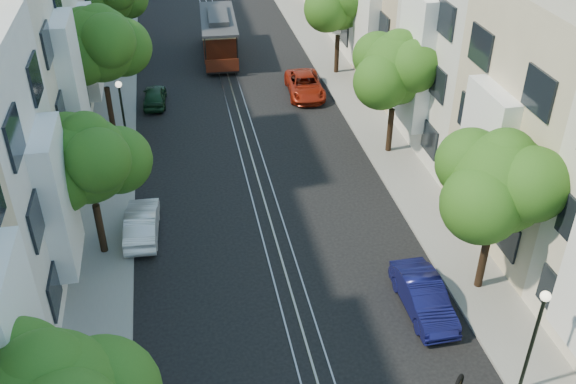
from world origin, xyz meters
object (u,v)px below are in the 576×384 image
parked_car_e_far (305,85)px  lamp_east (536,328)px  tree_w_c (101,46)px  parked_car_w_far (155,96)px  tree_e_d (340,1)px  cable_car (219,34)px  parked_car_w_mid (142,223)px  tree_w_b (89,162)px  lamp_west (122,108)px  parked_car_e_mid (424,297)px  tree_e_b (501,185)px  tree_e_c (397,71)px

parked_car_e_far → lamp_east: bearing=-82.0°
tree_w_c → parked_car_w_far: (2.30, 3.37, -4.50)m
tree_e_d → cable_car: (-7.42, 4.51, -3.14)m
tree_e_d → parked_car_e_far: tree_e_d is taller
parked_car_e_far → parked_car_w_mid: parked_car_e_far is taller
tree_w_b → cable_car: tree_w_b is taller
lamp_west → parked_car_w_mid: lamp_west is taller
cable_car → parked_car_w_far: 8.62m
tree_w_b → parked_car_e_mid: size_ratio=1.59×
tree_e_b → parked_car_e_far: tree_e_b is taller
tree_e_c → lamp_west: size_ratio=1.57×
tree_e_d → parked_car_e_mid: (-2.65, -22.76, -4.22)m
tree_e_b → cable_car: tree_e_b is taller
parked_car_e_mid → lamp_east: bearing=-69.0°
parked_car_e_far → parked_car_w_far: bearing=-178.5°
tree_w_c → tree_e_d: bearing=22.6°
parked_car_w_mid → parked_car_w_far: size_ratio=1.15×
lamp_east → parked_car_w_far: (-11.14, 24.35, -2.28)m
tree_e_c → cable_car: bearing=115.6°
parked_car_e_mid → lamp_west: bearing=127.6°
tree_e_b → parked_car_w_far: bearing=122.0°
tree_e_d → parked_car_w_far: size_ratio=2.06×
lamp_east → tree_e_d: bearing=88.0°
lamp_east → parked_car_e_mid: lamp_east is taller
tree_e_c → tree_w_c: (-14.40, 5.00, 0.47)m
tree_e_d → lamp_east: tree_e_d is taller
tree_w_b → parked_car_e_far: tree_w_b is taller
tree_e_b → tree_e_c: size_ratio=1.03×
tree_e_b → parked_car_e_far: size_ratio=1.46×
tree_e_c → tree_e_b: bearing=-90.0°
tree_w_b → parked_car_e_mid: 13.61m
tree_e_c → lamp_west: 13.82m
tree_e_c → cable_car: (-7.42, 15.51, -2.88)m
tree_e_b → lamp_east: 5.41m
lamp_west → tree_e_d: bearing=33.5°
parked_car_e_mid → parked_car_e_far: (-0.21, 19.82, -0.01)m
lamp_west → parked_car_e_mid: bearing=-51.6°
parked_car_e_far → tree_e_b: bearing=-78.0°
tree_e_b → parked_car_e_mid: 4.93m
tree_e_b → cable_car: bearing=105.6°
tree_w_c → lamp_west: (0.84, -2.98, -2.22)m
tree_e_b → lamp_west: (-13.56, 13.02, -1.89)m
tree_e_c → tree_e_d: tree_e_d is taller
tree_w_b → cable_car: (6.98, 21.51, -2.67)m
lamp_east → parked_car_e_far: (-1.90, 24.03, -2.21)m
tree_w_b → tree_w_c: 11.02m
tree_e_d → lamp_west: 16.39m
tree_w_b → cable_car: bearing=72.0°
tree_e_c → parked_car_e_far: tree_e_c is taller
tree_w_b → lamp_west: tree_w_b is taller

